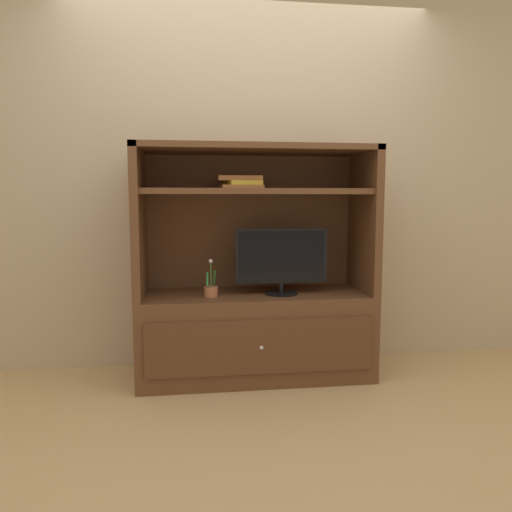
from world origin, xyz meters
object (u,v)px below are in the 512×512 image
tv_monitor (281,259)px  potted_plant (211,290)px  media_console (255,305)px  magazine_stack (240,183)px

tv_monitor → potted_plant: (-0.45, -0.02, -0.19)m
tv_monitor → potted_plant: 0.49m
media_console → magazine_stack: size_ratio=4.40×
potted_plant → magazine_stack: 0.71m
tv_monitor → potted_plant: tv_monitor is taller
magazine_stack → potted_plant: bearing=-157.2°
media_console → potted_plant: 0.33m
tv_monitor → magazine_stack: 0.56m
media_console → magazine_stack: (-0.09, -0.01, 0.80)m
tv_monitor → potted_plant: size_ratio=2.48×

